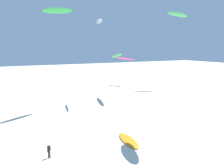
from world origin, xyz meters
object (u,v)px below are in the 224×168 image
(flying_kite_4, at_px, (176,14))
(flying_kite_3, at_px, (116,56))
(flying_kite_5, at_px, (58,11))
(flying_kite_2, at_px, (125,59))
(flying_kite_1, at_px, (152,67))
(flying_kite_0, at_px, (99,21))
(grounded_kite_0, at_px, (128,140))
(person_near_right, at_px, (49,150))

(flying_kite_4, bearing_deg, flying_kite_3, 83.39)
(flying_kite_4, height_order, flying_kite_5, flying_kite_5)
(flying_kite_2, relative_size, flying_kite_5, 0.68)
(flying_kite_3, bearing_deg, flying_kite_1, 16.27)
(flying_kite_3, bearing_deg, flying_kite_0, -171.91)
(flying_kite_1, height_order, grounded_kite_0, flying_kite_1)
(flying_kite_0, distance_m, flying_kite_1, 21.98)
(flying_kite_4, xyz_separation_m, person_near_right, (-15.93, 1.81, -15.42))
(flying_kite_0, relative_size, flying_kite_2, 1.38)
(flying_kite_1, distance_m, flying_kite_5, 30.55)
(flying_kite_4, distance_m, grounded_kite_0, 17.29)
(flying_kite_1, xyz_separation_m, flying_kite_2, (-2.92, 10.82, 2.16))
(grounded_kite_0, distance_m, person_near_right, 10.04)
(flying_kite_2, bearing_deg, flying_kite_0, -134.86)
(flying_kite_4, bearing_deg, flying_kite_5, 121.01)
(person_near_right, bearing_deg, grounded_kite_0, -3.63)
(flying_kite_4, xyz_separation_m, grounded_kite_0, (-5.94, 1.18, -16.20))
(flying_kite_0, bearing_deg, person_near_right, -126.41)
(flying_kite_2, bearing_deg, person_near_right, -130.52)
(flying_kite_0, height_order, flying_kite_3, flying_kite_0)
(flying_kite_0, bearing_deg, flying_kite_1, 14.24)
(flying_kite_4, height_order, grounded_kite_0, flying_kite_4)
(flying_kite_4, relative_size, person_near_right, 10.18)
(person_near_right, bearing_deg, flying_kite_4, -6.49)
(flying_kite_0, relative_size, person_near_right, 11.22)
(flying_kite_1, xyz_separation_m, grounded_kite_0, (-22.04, -23.87, -6.66))
(flying_kite_3, distance_m, flying_kite_5, 16.21)
(flying_kite_1, distance_m, flying_kite_3, 14.71)
(flying_kite_0, xyz_separation_m, flying_kite_2, (15.40, 15.47, -9.05))
(flying_kite_3, height_order, flying_kite_4, flying_kite_4)
(flying_kite_5, xyz_separation_m, grounded_kite_0, (5.13, -17.24, -18.95))
(flying_kite_2, bearing_deg, flying_kite_4, -110.18)
(person_near_right, bearing_deg, flying_kite_0, 53.59)
(flying_kite_2, xyz_separation_m, person_near_right, (-29.11, -34.06, -8.04))
(flying_kite_1, relative_size, flying_kite_5, 0.40)
(flying_kite_5, bearing_deg, flying_kite_3, 11.06)
(flying_kite_2, distance_m, person_near_right, 45.52)
(flying_kite_0, bearing_deg, flying_kite_5, -167.40)
(flying_kite_2, distance_m, flying_kite_3, 18.36)
(flying_kite_0, height_order, grounded_kite_0, flying_kite_0)
(grounded_kite_0, relative_size, person_near_right, 2.74)
(flying_kite_3, xyz_separation_m, person_near_right, (-18.37, -19.25, -9.62))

